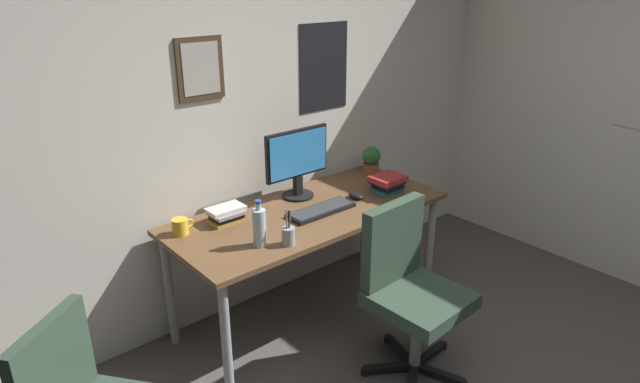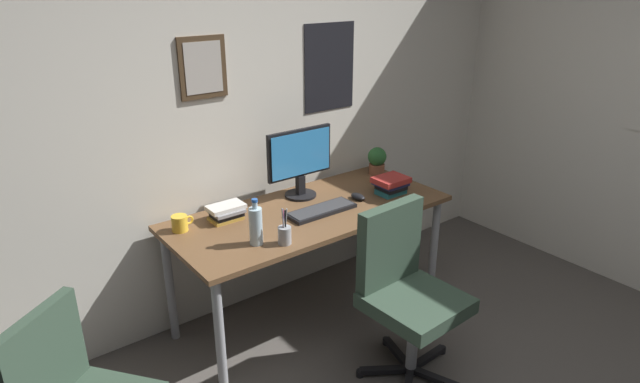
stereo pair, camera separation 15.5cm
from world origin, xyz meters
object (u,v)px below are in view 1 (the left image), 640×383
at_px(potted_plant, 371,159).
at_px(book_stack_right, 388,183).
at_px(computer_mouse, 356,196).
at_px(keyboard, 321,210).
at_px(office_chair, 408,283).
at_px(book_stack_left, 226,214).
at_px(pen_cup, 288,235).
at_px(monitor, 297,160).
at_px(water_bottle, 259,227).
at_px(coffee_mug_near, 180,226).

bearing_deg(potted_plant, book_stack_right, -119.26).
bearing_deg(computer_mouse, keyboard, -176.66).
distance_m(office_chair, book_stack_left, 1.08).
height_order(potted_plant, book_stack_left, potted_plant).
relative_size(keyboard, pen_cup, 2.15).
relative_size(monitor, computer_mouse, 4.18).
bearing_deg(potted_plant, office_chair, -124.83).
distance_m(office_chair, book_stack_right, 0.80).
relative_size(water_bottle, pen_cup, 1.26).
bearing_deg(water_bottle, monitor, 35.13).
xyz_separation_m(water_bottle, book_stack_left, (0.02, 0.37, -0.06)).
height_order(coffee_mug_near, pen_cup, pen_cup).
xyz_separation_m(computer_mouse, book_stack_right, (0.22, -0.06, 0.05)).
bearing_deg(office_chair, coffee_mug_near, 132.33).
distance_m(office_chair, pen_cup, 0.69).
relative_size(office_chair, monitor, 2.07).
bearing_deg(keyboard, computer_mouse, 3.34).
xyz_separation_m(pen_cup, book_stack_left, (-0.10, 0.45, -0.01)).
bearing_deg(book_stack_left, keyboard, -27.14).
height_order(computer_mouse, book_stack_right, book_stack_right).
bearing_deg(keyboard, book_stack_left, 152.86).
xyz_separation_m(potted_plant, pen_cup, (-1.10, -0.48, -0.05)).
bearing_deg(coffee_mug_near, water_bottle, -57.17).
bearing_deg(office_chair, water_bottle, 137.92).
bearing_deg(book_stack_left, book_stack_right, -16.42).
height_order(monitor, keyboard, monitor).
distance_m(office_chair, monitor, 1.03).
bearing_deg(coffee_mug_near, potted_plant, 0.36).
bearing_deg(book_stack_right, office_chair, -127.64).
bearing_deg(coffee_mug_near, book_stack_right, -13.97).
distance_m(computer_mouse, book_stack_left, 0.83).
xyz_separation_m(potted_plant, book_stack_left, (-1.20, -0.03, -0.06)).
distance_m(coffee_mug_near, book_stack_right, 1.32).
relative_size(coffee_mug_near, book_stack_left, 0.60).
bearing_deg(monitor, office_chair, -88.93).
relative_size(computer_mouse, water_bottle, 0.44).
distance_m(monitor, coffee_mug_near, 0.84).
xyz_separation_m(keyboard, coffee_mug_near, (-0.76, 0.27, 0.03)).
height_order(office_chair, water_bottle, water_bottle).
bearing_deg(potted_plant, monitor, -179.95).
xyz_separation_m(water_bottle, book_stack_right, (1.04, 0.07, -0.04)).
bearing_deg(book_stack_left, coffee_mug_near, 175.59).
bearing_deg(book_stack_left, office_chair, -57.88).
xyz_separation_m(office_chair, water_bottle, (-0.58, 0.52, 0.32)).
bearing_deg(book_stack_left, potted_plant, 1.44).
distance_m(computer_mouse, book_stack_right, 0.24).
xyz_separation_m(monitor, keyboard, (-0.05, -0.28, -0.23)).
height_order(water_bottle, book_stack_right, water_bottle).
relative_size(water_bottle, book_stack_right, 1.20).
relative_size(keyboard, book_stack_left, 2.07).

